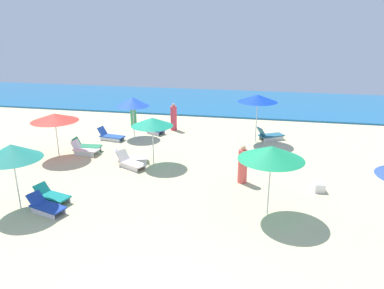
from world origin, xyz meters
The scene contains 20 objects.
ocean centered at (0.00, 24.68, 0.06)m, with size 60.00×10.64×0.12m, color #1A639A.
umbrella_0 centered at (-2.80, 9.99, 2.04)m, with size 1.94×1.94×2.24m.
lounge_chair_0_0 centered at (-3.71, 9.31, 0.24)m, with size 1.61×1.22×0.69m.
lounge_chair_0_1 centered at (-3.89, 9.83, 0.24)m, with size 1.65×1.11×0.70m.
umbrella_1 centered at (-6.22, 4.79, 2.16)m, with size 2.03×2.03×2.43m.
lounge_chair_1_0 centered at (-5.36, 5.43, 0.25)m, with size 1.46×0.91×0.63m.
lounge_chair_1_1 centered at (-5.12, 4.68, 0.24)m, with size 1.52×0.97×0.63m.
umbrella_2 centered at (-7.72, 9.95, 2.02)m, with size 2.27×2.27×2.21m.
lounge_chair_2_0 centered at (-6.60, 10.49, 0.27)m, with size 1.38×0.72×0.71m.
lounge_chair_2_1 centered at (-6.71, 10.90, 0.28)m, with size 1.43×0.70×0.73m.
umbrella_4 centered at (1.83, 14.32, 2.47)m, with size 2.16×2.16×2.67m.
lounge_chair_4_0 centered at (2.59, 14.86, 0.27)m, with size 1.63×1.32×0.77m.
umbrella_5 centered at (-5.19, 13.90, 2.09)m, with size 1.89×1.89×2.35m.
lounge_chair_5_0 centered at (-6.31, 13.05, 0.24)m, with size 1.58×0.83×0.71m.
lounge_chair_5_1 centered at (-4.21, 14.79, 0.27)m, with size 1.34×1.11×0.71m.
umbrella_7 centered at (2.54, 6.09, 2.28)m, with size 2.23×2.23×2.52m.
beachgoer_0 centered at (-5.90, 15.80, 0.72)m, with size 0.54×0.54×1.57m.
beachgoer_1 centered at (-3.25, 15.74, 0.78)m, with size 0.51×0.51×1.69m.
beachgoer_2 centered at (1.48, 8.64, 0.75)m, with size 0.53×0.53×1.63m.
cooler_box_1 centered at (4.53, 8.40, 0.18)m, with size 0.52×0.39×0.35m, color white.
Camera 1 is at (2.21, -5.62, 6.38)m, focal length 34.30 mm.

